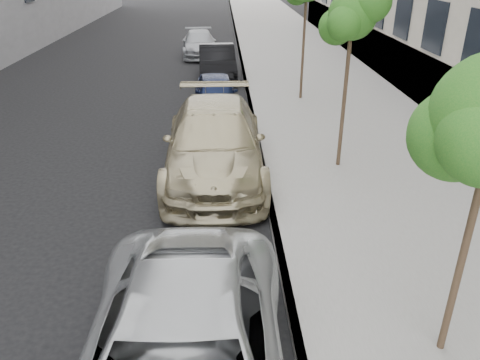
{
  "coord_description": "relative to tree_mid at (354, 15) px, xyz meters",
  "views": [
    {
      "loc": [
        0.12,
        -3.4,
        5.23
      ],
      "look_at": [
        0.42,
        4.32,
        1.5
      ],
      "focal_mm": 35.0,
      "sensor_mm": 36.0,
      "label": 1
    }
  ],
  "objects": [
    {
      "name": "sidewalk",
      "position": [
        1.07,
        16.0,
        -3.88
      ],
      "size": [
        6.4,
        72.0,
        0.14
      ],
      "primitive_type": "cube",
      "color": "gray",
      "rests_on": "ground"
    },
    {
      "name": "curb",
      "position": [
        -2.05,
        16.0,
        -3.88
      ],
      "size": [
        0.15,
        72.0,
        0.14
      ],
      "primitive_type": "cube",
      "color": "#9E9B93",
      "rests_on": "ground"
    },
    {
      "name": "tree_mid",
      "position": [
        0.0,
        0.0,
        0.0
      ],
      "size": [
        1.55,
        1.35,
        4.58
      ],
      "color": "#38281C",
      "rests_on": "sidewalk"
    },
    {
      "name": "suv",
      "position": [
        -3.33,
        -0.1,
        -3.06
      ],
      "size": [
        2.52,
        6.15,
        1.78
      ],
      "primitive_type": "imported",
      "rotation": [
        0.0,
        0.0,
        0.0
      ],
      "color": "tan",
      "rests_on": "ground"
    },
    {
      "name": "sedan_blue",
      "position": [
        -3.33,
        5.5,
        -3.3
      ],
      "size": [
        1.78,
        3.9,
        1.3
      ],
      "primitive_type": "imported",
      "rotation": [
        0.0,
        0.0,
        0.07
      ],
      "color": "#101938",
      "rests_on": "ground"
    },
    {
      "name": "sedan_black",
      "position": [
        -3.33,
        10.31,
        -3.19
      ],
      "size": [
        1.81,
        4.68,
        1.52
      ],
      "primitive_type": "imported",
      "rotation": [
        0.0,
        0.0,
        0.04
      ],
      "color": "black",
      "rests_on": "ground"
    },
    {
      "name": "sedan_rear",
      "position": [
        -4.36,
        15.95,
        -3.28
      ],
      "size": [
        2.16,
        4.73,
        1.34
      ],
      "primitive_type": "imported",
      "rotation": [
        0.0,
        0.0,
        0.06
      ],
      "color": "#929499",
      "rests_on": "ground"
    }
  ]
}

